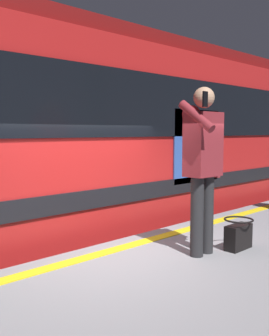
% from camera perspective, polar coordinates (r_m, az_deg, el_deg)
% --- Properties ---
extents(ground_plane, '(23.72, 23.72, 0.00)m').
position_cam_1_polar(ground_plane, '(5.14, -4.80, -22.73)').
color(ground_plane, '#3D3D3F').
extents(safety_line, '(14.69, 0.16, 0.01)m').
position_cam_1_polar(safety_line, '(4.51, -2.44, -11.63)').
color(safety_line, yellow).
rests_on(safety_line, platform).
extents(track_rail_near, '(19.48, 0.08, 0.16)m').
position_cam_1_polar(track_rail_near, '(5.99, -12.44, -17.78)').
color(track_rail_near, slate).
rests_on(track_rail_near, ground).
extents(track_rail_far, '(19.48, 0.08, 0.16)m').
position_cam_1_polar(track_rail_far, '(7.17, -18.70, -13.99)').
color(track_rail_far, slate).
rests_on(track_rail_far, ground).
extents(train_carriage, '(12.28, 3.07, 3.76)m').
position_cam_1_polar(train_carriage, '(6.23, -14.82, 5.16)').
color(train_carriage, red).
rests_on(train_carriage, ground).
extents(passenger, '(0.57, 0.55, 1.78)m').
position_cam_1_polar(passenger, '(4.20, 9.85, 1.58)').
color(passenger, '#262628').
rests_on(passenger, platform).
extents(handbag, '(0.36, 0.33, 0.35)m').
position_cam_1_polar(handbag, '(4.61, 14.84, -9.36)').
color(handbag, black).
rests_on(handbag, platform).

